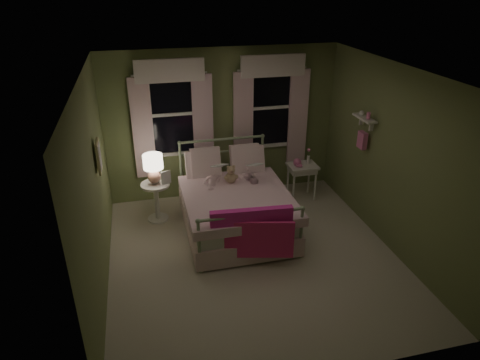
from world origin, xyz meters
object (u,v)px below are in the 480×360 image
object	(u,v)px
teddy_bear	(231,175)
table_lamp	(153,166)
nightstand_left	(156,197)
bed	(235,206)
child_right	(246,164)
child_left	(211,164)
nightstand_right	(302,170)

from	to	relation	value
teddy_bear	table_lamp	xyz separation A→B (m)	(-1.17, 0.28, 0.16)
table_lamp	nightstand_left	bearing A→B (deg)	0.00
bed	nightstand_left	bearing A→B (deg)	155.06
teddy_bear	nightstand_left	xyz separation A→B (m)	(-1.17, 0.28, -0.37)
child_right	teddy_bear	bearing A→B (deg)	16.67
child_left	nightstand_right	size ratio (longest dim) A/B	1.17
nightstand_left	nightstand_right	world-z (taller)	same
teddy_bear	nightstand_right	size ratio (longest dim) A/B	0.48
teddy_bear	nightstand_left	size ratio (longest dim) A/B	0.47
nightstand_right	child_right	bearing A→B (deg)	-166.34
table_lamp	nightstand_right	xyz separation A→B (m)	(2.54, 0.14, -0.40)
child_left	teddy_bear	bearing A→B (deg)	165.74
child_left	teddy_bear	distance (m)	0.36
bed	nightstand_left	xyz separation A→B (m)	(-1.17, 0.54, 0.03)
teddy_bear	nightstand_left	bearing A→B (deg)	166.49
bed	child_right	distance (m)	0.72
nightstand_left	bed	bearing A→B (deg)	-24.94
nightstand_right	teddy_bear	bearing A→B (deg)	-162.84
bed	teddy_bear	size ratio (longest dim) A/B	6.60
child_left	bed	bearing A→B (deg)	138.84
child_left	table_lamp	bearing A→B (deg)	7.39
nightstand_left	teddy_bear	bearing A→B (deg)	-13.51
nightstand_left	child_right	bearing A→B (deg)	-4.84
child_left	child_right	bearing A→B (deg)	-164.76
table_lamp	teddy_bear	bearing A→B (deg)	-13.51
child_left	teddy_bear	size ratio (longest dim) A/B	2.42
nightstand_right	bed	bearing A→B (deg)	-153.42
bed	child_left	bearing A→B (deg)	123.60
teddy_bear	nightstand_left	world-z (taller)	teddy_bear
child_left	nightstand_right	distance (m)	1.72
bed	child_left	size ratio (longest dim) A/B	2.72
child_right	table_lamp	distance (m)	1.46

